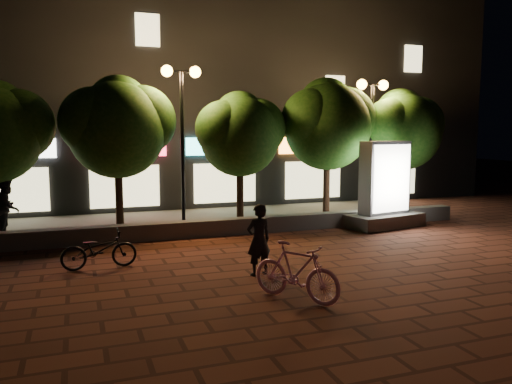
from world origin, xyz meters
name	(u,v)px	position (x,y,z in m)	size (l,w,h in m)	color
ground	(289,265)	(0.00, 0.00, 0.00)	(80.00, 80.00, 0.00)	brown
retaining_wall	(239,226)	(0.00, 4.00, 0.25)	(16.00, 0.45, 0.50)	#5F5D58
sidewalk	(218,219)	(0.00, 6.50, 0.04)	(16.00, 5.00, 0.08)	#5F5D58
building_block	(180,93)	(-0.01, 12.99, 5.00)	(28.00, 8.12, 11.30)	black
tree_left	(118,124)	(-3.45, 5.46, 3.44)	(3.60, 3.00, 4.89)	#311E13
tree_mid	(241,131)	(0.55, 5.46, 3.22)	(3.24, 2.70, 4.50)	#311E13
tree_right	(328,121)	(3.86, 5.46, 3.57)	(3.72, 3.10, 5.07)	#311E13
tree_far_right	(403,127)	(7.05, 5.46, 3.37)	(3.48, 2.90, 4.76)	#311E13
street_lamp_left	(182,105)	(-1.50, 5.20, 4.03)	(1.26, 0.36, 5.18)	black
street_lamp_right	(372,112)	(5.50, 5.20, 3.89)	(1.26, 0.36, 4.98)	black
ad_kiosk	(384,192)	(4.98, 3.50, 1.16)	(2.87, 1.82, 2.88)	#5F5D58
scooter_pink	(296,272)	(-0.89, -2.35, 0.56)	(0.53, 1.86, 1.12)	pink
rider	(259,240)	(-0.98, -0.53, 0.81)	(0.59, 0.39, 1.61)	black
scooter_parked	(99,250)	(-4.31, 1.25, 0.45)	(0.60, 1.72, 0.91)	black
pedestrian	(8,207)	(-6.68, 5.32, 0.99)	(0.89, 0.69, 1.83)	black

